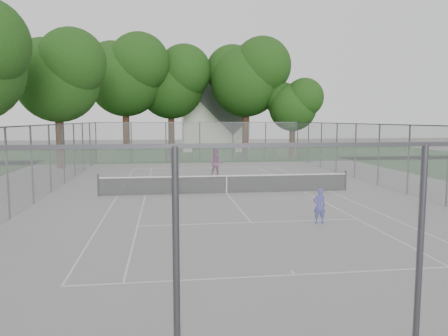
{
  "coord_description": "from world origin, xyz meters",
  "views": [
    {
      "loc": [
        -3.11,
        -21.87,
        3.8
      ],
      "look_at": [
        0.0,
        1.0,
        1.2
      ],
      "focal_mm": 35.0,
      "sensor_mm": 36.0,
      "label": 1
    }
  ],
  "objects": [
    {
      "name": "ground",
      "position": [
        0.0,
        0.0,
        0.0
      ],
      "size": [
        120.0,
        120.0,
        0.0
      ],
      "primitive_type": "plane",
      "color": "slate",
      "rests_on": "ground"
    },
    {
      "name": "grass_far",
      "position": [
        0.0,
        26.0,
        0.0
      ],
      "size": [
        60.0,
        20.0,
        0.0
      ],
      "primitive_type": "cube",
      "color": "#174313",
      "rests_on": "ground"
    },
    {
      "name": "court_markings",
      "position": [
        0.0,
        0.0,
        0.01
      ],
      "size": [
        11.03,
        23.83,
        0.01
      ],
      "color": "silver",
      "rests_on": "ground"
    },
    {
      "name": "tennis_net",
      "position": [
        0.0,
        0.0,
        0.51
      ],
      "size": [
        12.87,
        0.1,
        1.1
      ],
      "color": "black",
      "rests_on": "ground"
    },
    {
      "name": "perimeter_fence",
      "position": [
        0.0,
        0.0,
        1.81
      ],
      "size": [
        18.08,
        34.08,
        3.52
      ],
      "color": "#38383D",
      "rests_on": "ground"
    },
    {
      "name": "tree_far_left",
      "position": [
        -6.78,
        22.48,
        8.29
      ],
      "size": [
        8.39,
        7.66,
        12.06
      ],
      "color": "#331D12",
      "rests_on": "ground"
    },
    {
      "name": "tree_far_midleft",
      "position": [
        -2.3,
        24.36,
        7.81
      ],
      "size": [
        7.9,
        7.22,
        11.36
      ],
      "color": "#331D12",
      "rests_on": "ground"
    },
    {
      "name": "tree_far_midright",
      "position": [
        5.29,
        22.55,
        8.23
      ],
      "size": [
        8.33,
        7.6,
        11.97
      ],
      "color": "#331D12",
      "rests_on": "ground"
    },
    {
      "name": "tree_far_right",
      "position": [
        9.52,
        20.12,
        5.33
      ],
      "size": [
        5.4,
        4.93,
        7.76
      ],
      "color": "#331D12",
      "rests_on": "ground"
    },
    {
      "name": "tree_side_back",
      "position": [
        -11.09,
        13.44,
        7.26
      ],
      "size": [
        7.35,
        6.71,
        10.57
      ],
      "color": "#331D12",
      "rests_on": "ground"
    },
    {
      "name": "hedge_left",
      "position": [
        -5.18,
        18.01,
        0.56
      ],
      "size": [
        4.46,
        1.34,
        1.11
      ],
      "primitive_type": "cube",
      "color": "#194C18",
      "rests_on": "ground"
    },
    {
      "name": "hedge_mid",
      "position": [
        1.33,
        17.99,
        0.61
      ],
      "size": [
        3.88,
        1.11,
        1.22
      ],
      "primitive_type": "cube",
      "color": "#194C18",
      "rests_on": "ground"
    },
    {
      "name": "hedge_right",
      "position": [
        5.88,
        18.08,
        0.42
      ],
      "size": [
        2.83,
        1.04,
        0.85
      ],
      "primitive_type": "cube",
      "color": "#194C18",
      "rests_on": "ground"
    },
    {
      "name": "house",
      "position": [
        2.85,
        30.73,
        3.79
      ],
      "size": [
        7.57,
        5.87,
        9.43
      ],
      "color": "white",
      "rests_on": "ground"
    },
    {
      "name": "girl_player",
      "position": [
        2.44,
        -6.84,
        0.65
      ],
      "size": [
        0.47,
        0.31,
        1.3
      ],
      "primitive_type": "imported",
      "rotation": [
        0.0,
        0.0,
        3.14
      ],
      "color": "#2C2DA7",
      "rests_on": "ground"
    },
    {
      "name": "woman_player",
      "position": [
        0.18,
        6.07,
        0.92
      ],
      "size": [
        1.0,
        0.84,
        1.85
      ],
      "primitive_type": "imported",
      "rotation": [
        0.0,
        0.0,
        -0.17
      ],
      "color": "#752760",
      "rests_on": "ground"
    }
  ]
}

